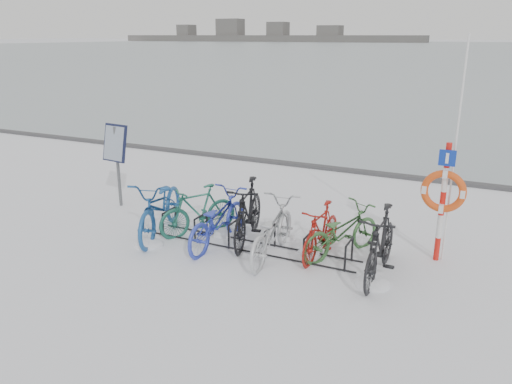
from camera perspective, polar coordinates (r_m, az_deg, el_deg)
ground at (r=9.18m, az=-0.48°, el=-6.35°), size 900.00×900.00×0.00m
ice_sheet at (r=162.63m, az=24.99°, el=14.66°), size 400.00×298.00×0.02m
quay_edge at (r=14.42m, az=9.82°, el=2.53°), size 400.00×0.25×0.10m
bike_rack at (r=9.11m, az=-0.48°, el=-5.31°), size 4.00×0.48×0.46m
info_board at (r=11.42m, az=-15.76°, el=4.87°), size 0.65×0.31×1.86m
lifebuoy_station at (r=8.76m, az=20.66°, el=0.07°), size 0.72×0.22×3.74m
shoreline at (r=295.61m, az=0.28°, el=17.35°), size 180.00×12.00×9.50m
bike_0 at (r=9.79m, az=-10.79°, el=-1.41°), size 1.39×2.38×1.18m
bike_1 at (r=9.74m, az=-6.64°, el=-1.91°), size 1.25×1.65×0.99m
bike_2 at (r=9.18m, az=-4.46°, el=-2.93°), size 0.71×1.97×1.03m
bike_3 at (r=9.28m, az=-0.91°, el=-2.13°), size 0.97×2.05×1.19m
bike_4 at (r=8.64m, az=1.79°, el=-4.20°), size 0.81×2.01×1.04m
bike_5 at (r=8.77m, az=7.45°, el=-4.26°), size 0.55×1.63×0.96m
bike_6 at (r=8.86m, az=9.73°, el=-4.24°), size 1.40×1.87×0.94m
bike_7 at (r=8.16m, az=14.05°, el=-5.63°), size 0.57×1.93×1.16m
snow_drifts at (r=8.94m, az=0.75°, el=-7.04°), size 4.64×1.83×0.20m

